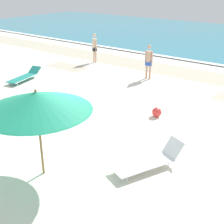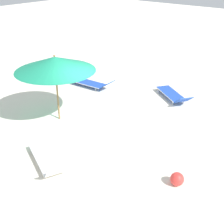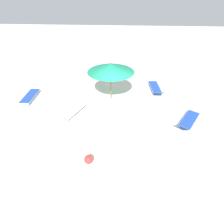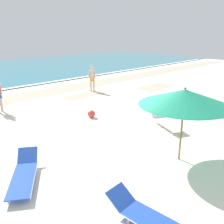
{
  "view_description": "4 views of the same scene",
  "coord_description": "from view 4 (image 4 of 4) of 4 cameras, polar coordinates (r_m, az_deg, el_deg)",
  "views": [
    {
      "loc": [
        6.4,
        -6.39,
        4.84
      ],
      "look_at": [
        0.59,
        1.14,
        0.75
      ],
      "focal_mm": 50.0,
      "sensor_mm": 36.0,
      "label": 1
    },
    {
      "loc": [
        7.09,
        6.05,
        5.26
      ],
      "look_at": [
        0.71,
        0.67,
        1.13
      ],
      "focal_mm": 50.0,
      "sensor_mm": 36.0,
      "label": 2
    },
    {
      "loc": [
        -0.14,
        7.77,
        5.77
      ],
      "look_at": [
        0.34,
        1.05,
        1.04
      ],
      "focal_mm": 28.0,
      "sensor_mm": 36.0,
      "label": 3
    },
    {
      "loc": [
        -5.95,
        -5.65,
        3.99
      ],
      "look_at": [
        0.6,
        1.22,
        0.87
      ],
      "focal_mm": 40.0,
      "sensor_mm": 36.0,
      "label": 4
    }
  ],
  "objects": [
    {
      "name": "ground_plane",
      "position": [
        9.16,
        2.56,
        -8.21
      ],
      "size": [
        60.0,
        60.0,
        0.16
      ],
      "color": "silver"
    },
    {
      "name": "sun_lounger_beside_umbrella",
      "position": [
        11.05,
        12.26,
        -2.19
      ],
      "size": [
        1.36,
        2.15,
        0.63
      ],
      "rotation": [
        0.0,
        0.0,
        -0.4
      ],
      "color": "white",
      "rests_on": "ground_plane"
    },
    {
      "name": "beachgoer_wading_adult",
      "position": [
        17.06,
        -4.55,
        8.02
      ],
      "size": [
        0.34,
        0.34,
        1.76
      ],
      "rotation": [
        0.0,
        0.0,
        2.36
      ],
      "color": "beige",
      "rests_on": "ground_plane"
    },
    {
      "name": "sun_lounger_near_water_left",
      "position": [
        5.75,
        9.71,
        -23.31
      ],
      "size": [
        0.79,
        2.37,
        0.5
      ],
      "rotation": [
        0.0,
        0.0,
        0.08
      ],
      "color": "blue",
      "rests_on": "ground_plane"
    },
    {
      "name": "sun_lounger_near_water_right",
      "position": [
        7.5,
        -19.51,
        -13.22
      ],
      "size": [
        1.7,
        2.14,
        0.52
      ],
      "rotation": [
        0.0,
        0.0,
        -0.58
      ],
      "color": "blue",
      "rests_on": "ground_plane"
    },
    {
      "name": "beach_ball",
      "position": [
        11.96,
        -4.73,
        -0.46
      ],
      "size": [
        0.36,
        0.36,
        0.36
      ],
      "color": "red",
      "rests_on": "ground_plane"
    },
    {
      "name": "beach_umbrella",
      "position": [
        7.79,
        16.23,
        3.2
      ],
      "size": [
        2.76,
        2.76,
        2.39
      ],
      "color": "olive",
      "rests_on": "ground_plane"
    }
  ]
}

